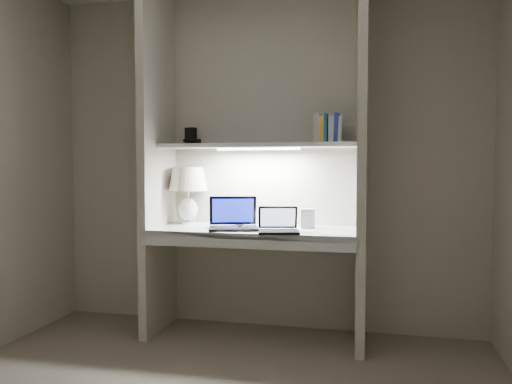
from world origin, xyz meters
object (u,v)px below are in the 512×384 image
(laptop_netbook, at_px, (278,226))
(book_row, at_px, (328,129))
(laptop_main, at_px, (233,222))
(speaker, at_px, (307,218))
(table_lamp, at_px, (188,186))

(laptop_netbook, relative_size, book_row, 1.50)
(laptop_main, xyz_separation_m, speaker, (0.50, 0.15, 0.02))
(speaker, bearing_deg, laptop_main, -177.25)
(laptop_netbook, bearing_deg, laptop_main, 148.43)
(speaker, height_order, book_row, book_row)
(table_lamp, relative_size, laptop_netbook, 1.39)
(table_lamp, height_order, speaker, table_lamp)
(laptop_netbook, xyz_separation_m, book_row, (0.30, 0.30, 0.65))
(laptop_main, bearing_deg, table_lamp, 135.23)
(table_lamp, relative_size, laptop_main, 1.07)
(speaker, bearing_deg, book_row, 0.73)
(table_lamp, distance_m, book_row, 1.12)
(speaker, relative_size, book_row, 0.67)
(laptop_main, distance_m, speaker, 0.52)
(table_lamp, relative_size, speaker, 3.11)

